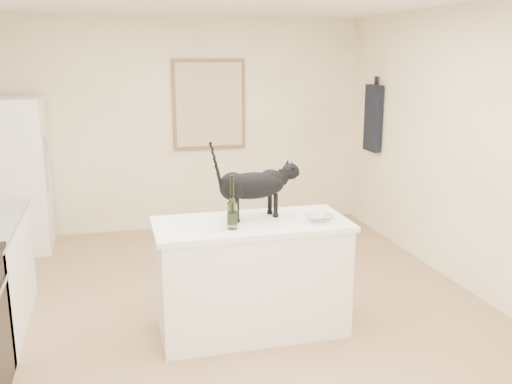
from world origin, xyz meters
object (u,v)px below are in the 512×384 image
object	(u,v)px
fridge	(15,176)
glass_bowl	(319,218)
black_cat	(253,189)
wine_bottle	(232,206)

from	to	relation	value
fridge	glass_bowl	world-z (taller)	fridge
black_cat	wine_bottle	xyz separation A→B (m)	(-0.21, -0.24, -0.06)
fridge	black_cat	world-z (taller)	fridge
black_cat	wine_bottle	bearing A→B (deg)	-143.16
fridge	black_cat	size ratio (longest dim) A/B	2.55
fridge	black_cat	bearing A→B (deg)	-49.71
black_cat	wine_bottle	size ratio (longest dim) A/B	1.88
glass_bowl	black_cat	bearing A→B (deg)	154.70
fridge	wine_bottle	bearing A→B (deg)	-55.26
fridge	wine_bottle	distance (m)	3.29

